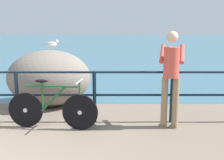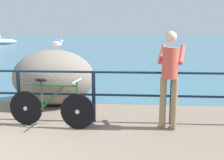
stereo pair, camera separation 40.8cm
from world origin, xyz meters
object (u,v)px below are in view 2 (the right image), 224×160
person_at_railing (170,76)px  seagull (57,44)px  breakwater_boulder_main (54,77)px  bicycle (51,107)px

person_at_railing → seagull: size_ratio=5.29×
breakwater_boulder_main → person_at_railing: bearing=-30.6°
person_at_railing → breakwater_boulder_main: (-2.58, 1.53, -0.32)m
bicycle → seagull: bearing=109.1°
bicycle → seagull: (-0.34, 1.68, 1.09)m
bicycle → person_at_railing: person_at_railing is taller
person_at_railing → breakwater_boulder_main: size_ratio=0.90×
bicycle → breakwater_boulder_main: 1.68m
bicycle → breakwater_boulder_main: bearing=112.4°
bicycle → breakwater_boulder_main: size_ratio=0.85×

